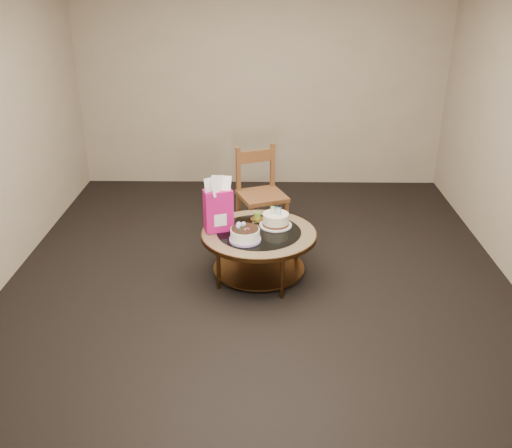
{
  "coord_description": "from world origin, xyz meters",
  "views": [
    {
      "loc": [
        0.05,
        -4.51,
        2.58
      ],
      "look_at": [
        -0.03,
        0.02,
        0.52
      ],
      "focal_mm": 40.0,
      "sensor_mm": 36.0,
      "label": 1
    }
  ],
  "objects_px": {
    "coffee_table": "(259,240)",
    "dining_chair": "(261,193)",
    "cream_cake": "(276,220)",
    "gift_bag": "(218,205)",
    "decorated_cake": "(245,235)"
  },
  "relations": [
    {
      "from": "decorated_cake",
      "to": "dining_chair",
      "type": "xyz_separation_m",
      "value": [
        0.12,
        1.05,
        -0.03
      ]
    },
    {
      "from": "coffee_table",
      "to": "gift_bag",
      "type": "xyz_separation_m",
      "value": [
        -0.35,
        0.03,
        0.32
      ]
    },
    {
      "from": "coffee_table",
      "to": "dining_chair",
      "type": "height_order",
      "value": "dining_chair"
    },
    {
      "from": "coffee_table",
      "to": "decorated_cake",
      "type": "height_order",
      "value": "decorated_cake"
    },
    {
      "from": "coffee_table",
      "to": "dining_chair",
      "type": "distance_m",
      "value": 0.87
    },
    {
      "from": "decorated_cake",
      "to": "cream_cake",
      "type": "distance_m",
      "value": 0.4
    },
    {
      "from": "coffee_table",
      "to": "gift_bag",
      "type": "bearing_deg",
      "value": 175.2
    },
    {
      "from": "cream_cake",
      "to": "decorated_cake",
      "type": "bearing_deg",
      "value": -106.56
    },
    {
      "from": "cream_cake",
      "to": "gift_bag",
      "type": "height_order",
      "value": "gift_bag"
    },
    {
      "from": "gift_bag",
      "to": "dining_chair",
      "type": "bearing_deg",
      "value": 48.13
    },
    {
      "from": "gift_bag",
      "to": "cream_cake",
      "type": "bearing_deg",
      "value": -8.01
    },
    {
      "from": "cream_cake",
      "to": "coffee_table",
      "type": "bearing_deg",
      "value": -115.89
    },
    {
      "from": "coffee_table",
      "to": "cream_cake",
      "type": "distance_m",
      "value": 0.24
    },
    {
      "from": "coffee_table",
      "to": "dining_chair",
      "type": "relative_size",
      "value": 1.09
    },
    {
      "from": "gift_bag",
      "to": "decorated_cake",
      "type": "bearing_deg",
      "value": -60.31
    }
  ]
}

